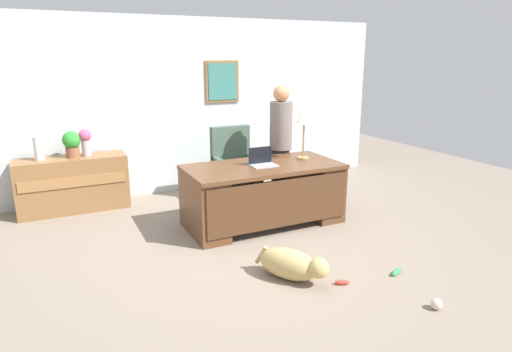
# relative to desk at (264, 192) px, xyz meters

# --- Properties ---
(ground_plane) EXTENTS (12.00, 12.00, 0.00)m
(ground_plane) POSITION_rel_desk_xyz_m (-0.43, -0.59, -0.43)
(ground_plane) COLOR gray
(back_wall) EXTENTS (7.00, 0.16, 2.70)m
(back_wall) POSITION_rel_desk_xyz_m (-0.42, 2.01, 0.92)
(back_wall) COLOR silver
(back_wall) RESTS_ON ground_plane
(desk) EXTENTS (1.97, 0.97, 0.78)m
(desk) POSITION_rel_desk_xyz_m (0.00, 0.00, 0.00)
(desk) COLOR brown
(desk) RESTS_ON ground_plane
(credenza) EXTENTS (1.46, 0.50, 0.76)m
(credenza) POSITION_rel_desk_xyz_m (-2.17, 1.65, -0.05)
(credenza) COLOR olive
(credenza) RESTS_ON ground_plane
(armchair) EXTENTS (0.60, 0.59, 1.11)m
(armchair) POSITION_rel_desk_xyz_m (0.04, 1.05, 0.06)
(armchair) COLOR #475B4C
(armchair) RESTS_ON ground_plane
(person_standing) EXTENTS (0.32, 0.32, 1.73)m
(person_standing) POSITION_rel_desk_xyz_m (0.58, 0.63, 0.46)
(person_standing) COLOR #262323
(person_standing) RESTS_ON ground_plane
(dog_lying) EXTENTS (0.59, 0.71, 0.30)m
(dog_lying) POSITION_rel_desk_xyz_m (-0.42, -1.43, -0.28)
(dog_lying) COLOR tan
(dog_lying) RESTS_ON ground_plane
(laptop) EXTENTS (0.32, 0.22, 0.22)m
(laptop) POSITION_rel_desk_xyz_m (-0.02, 0.02, 0.41)
(laptop) COLOR #B2B5BA
(laptop) RESTS_ON desk
(desk_lamp) EXTENTS (0.22, 0.22, 0.66)m
(desk_lamp) POSITION_rel_desk_xyz_m (0.63, 0.10, 0.88)
(desk_lamp) COLOR #9E8447
(desk_lamp) RESTS_ON desk
(vase_with_flowers) EXTENTS (0.17, 0.17, 0.38)m
(vase_with_flowers) POSITION_rel_desk_xyz_m (-1.95, 1.66, 0.56)
(vase_with_flowers) COLOR #C0ABB6
(vase_with_flowers) RESTS_ON credenza
(vase_empty) EXTENTS (0.12, 0.12, 0.32)m
(vase_empty) POSITION_rel_desk_xyz_m (-2.54, 1.66, 0.49)
(vase_empty) COLOR silver
(vase_empty) RESTS_ON credenza
(potted_plant) EXTENTS (0.24, 0.24, 0.36)m
(potted_plant) POSITION_rel_desk_xyz_m (-2.13, 1.66, 0.53)
(potted_plant) COLOR brown
(potted_plant) RESTS_ON credenza
(dog_toy_ball) EXTENTS (0.10, 0.10, 0.10)m
(dog_toy_ball) POSITION_rel_desk_xyz_m (0.43, -2.44, -0.38)
(dog_toy_ball) COLOR beige
(dog_toy_ball) RESTS_ON ground_plane
(dog_toy_bone) EXTENTS (0.15, 0.10, 0.05)m
(dog_toy_bone) POSITION_rel_desk_xyz_m (-0.05, -1.74, -0.41)
(dog_toy_bone) COLOR #E53F33
(dog_toy_bone) RESTS_ON ground_plane
(dog_toy_plush) EXTENTS (0.20, 0.12, 0.05)m
(dog_toy_plush) POSITION_rel_desk_xyz_m (0.58, -1.80, -0.41)
(dog_toy_plush) COLOR green
(dog_toy_plush) RESTS_ON ground_plane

